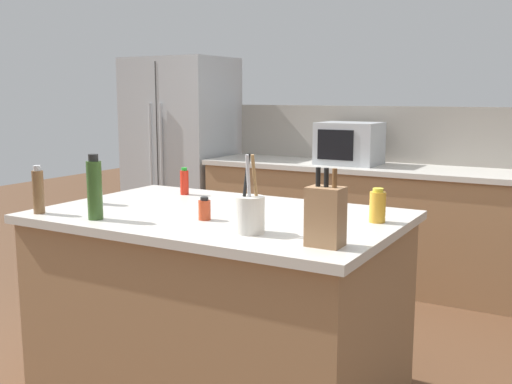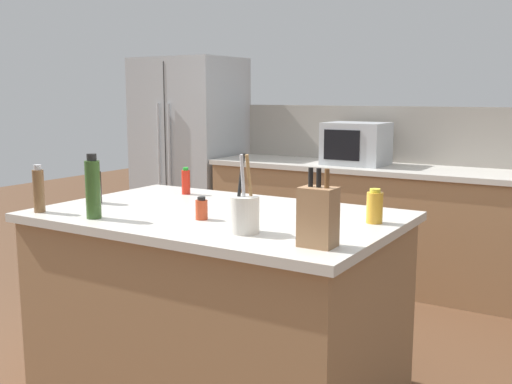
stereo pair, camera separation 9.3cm
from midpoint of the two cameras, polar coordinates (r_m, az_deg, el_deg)
name	(u,v)px [view 1 (the left image)]	position (r m, az deg, el deg)	size (l,w,h in m)	color
back_counter_run	(408,228)	(4.79, 13.70, -3.33)	(3.40, 0.66, 0.94)	#936B47
wall_backsplash	(422,135)	(4.99, 15.02, 5.24)	(3.36, 0.03, 0.46)	gray
kitchen_island	(220,307)	(2.97, -4.33, -10.89)	(1.68, 1.08, 0.94)	#936B47
refrigerator	(182,156)	(5.75, -7.55, 3.41)	(0.92, 0.75, 1.83)	#ADB2B7
microwave	(349,143)	(4.85, 8.34, 4.60)	(0.48, 0.39, 0.33)	#ADB2B7
knife_block	(326,216)	(2.20, 5.45, -2.27)	(0.13, 0.10, 0.29)	#936B47
utensil_crock	(250,213)	(2.41, -1.69, -2.01)	(0.12, 0.12, 0.32)	beige
pepper_grinder	(38,191)	(3.00, -20.86, 0.09)	(0.05, 0.05, 0.23)	brown
honey_jar	(378,206)	(2.65, 10.53, -1.34)	(0.07, 0.07, 0.15)	gold
olive_oil_bottle	(95,189)	(2.77, -16.05, 0.29)	(0.07, 0.07, 0.29)	#2D4C1E
hot_sauce_bottle	(184,182)	(3.37, -7.62, 0.96)	(0.05, 0.05, 0.15)	red
soy_sauce_bottle	(95,187)	(3.17, -15.94, 0.44)	(0.06, 0.06, 0.18)	black
spice_jar_paprika	(205,209)	(2.68, -5.91, -1.66)	(0.06, 0.06, 0.10)	#B73D1E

